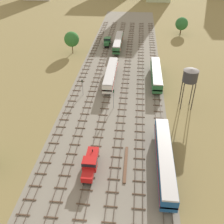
# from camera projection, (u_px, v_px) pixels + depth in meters

# --- Properties ---
(ground_plane) EXTENTS (480.00, 480.00, 0.00)m
(ground_plane) POSITION_uv_depth(u_px,v_px,m) (119.00, 74.00, 86.50)
(ground_plane) COLOR olive
(ballast_bed) EXTENTS (27.71, 176.00, 0.01)m
(ballast_bed) POSITION_uv_depth(u_px,v_px,m) (119.00, 74.00, 86.50)
(ballast_bed) COLOR gray
(ballast_bed) RESTS_ON ground
(track_far_left) EXTENTS (2.40, 126.00, 0.29)m
(track_far_left) POSITION_uv_depth(u_px,v_px,m) (85.00, 71.00, 88.21)
(track_far_left) COLOR #47382D
(track_far_left) RESTS_ON ground
(track_left) EXTENTS (2.40, 126.00, 0.29)m
(track_left) POSITION_uv_depth(u_px,v_px,m) (99.00, 72.00, 87.82)
(track_left) COLOR #47382D
(track_left) RESTS_ON ground
(track_centre_left) EXTENTS (2.40, 126.00, 0.29)m
(track_centre_left) POSITION_uv_depth(u_px,v_px,m) (113.00, 72.00, 87.44)
(track_centre_left) COLOR #47382D
(track_centre_left) RESTS_ON ground
(track_centre) EXTENTS (2.40, 126.00, 0.29)m
(track_centre) POSITION_uv_depth(u_px,v_px,m) (127.00, 73.00, 87.05)
(track_centre) COLOR #47382D
(track_centre) RESTS_ON ground
(track_centre_right) EXTENTS (2.40, 126.00, 0.29)m
(track_centre_right) POSITION_uv_depth(u_px,v_px,m) (141.00, 73.00, 86.67)
(track_centre_right) COLOR #47382D
(track_centre_right) RESTS_ON ground
(track_right) EXTENTS (2.40, 126.00, 0.29)m
(track_right) POSITION_uv_depth(u_px,v_px,m) (155.00, 74.00, 86.28)
(track_right) COLOR #47382D
(track_right) RESTS_ON ground
(shunter_loco_centre_left_nearest) EXTENTS (2.74, 8.46, 3.10)m
(shunter_loco_centre_left_nearest) POSITION_uv_depth(u_px,v_px,m) (90.00, 164.00, 49.47)
(shunter_loco_centre_left_nearest) COLOR red
(shunter_loco_centre_left_nearest) RESTS_ON ground
(passenger_coach_right_near) EXTENTS (2.96, 22.00, 3.80)m
(passenger_coach_right_near) POSITION_uv_depth(u_px,v_px,m) (165.00, 158.00, 49.89)
(passenger_coach_right_near) COLOR #194C8C
(passenger_coach_right_near) RESTS_ON ground
(diesel_railcar_centre_left_mid) EXTENTS (2.96, 20.50, 3.80)m
(diesel_railcar_centre_left_mid) POSITION_uv_depth(u_px,v_px,m) (111.00, 74.00, 80.64)
(diesel_railcar_centre_left_mid) COLOR white
(diesel_railcar_centre_left_mid) RESTS_ON ground
(diesel_railcar_right_midfar) EXTENTS (2.96, 20.50, 3.80)m
(diesel_railcar_right_midfar) POSITION_uv_depth(u_px,v_px,m) (156.00, 74.00, 80.71)
(diesel_railcar_right_midfar) COLOR #286638
(diesel_railcar_right_midfar) RESTS_ON ground
(diesel_railcar_centre_left_far) EXTENTS (2.96, 20.50, 3.80)m
(diesel_railcar_centre_left_far) POSITION_uv_depth(u_px,v_px,m) (118.00, 42.00, 105.47)
(diesel_railcar_centre_left_far) COLOR #286638
(diesel_railcar_centre_left_far) RESTS_ON ground
(shunter_loco_left_farther) EXTENTS (2.74, 8.46, 3.10)m
(shunter_loco_left_farther) POSITION_uv_depth(u_px,v_px,m) (107.00, 41.00, 108.43)
(shunter_loco_left_farther) COLOR #286638
(shunter_loco_left_farther) RESTS_ON ground
(water_tower) EXTENTS (3.91, 3.91, 11.19)m
(water_tower) POSITION_uv_depth(u_px,v_px,m) (190.00, 76.00, 64.62)
(water_tower) COLOR #2D2826
(water_tower) RESTS_ON ground
(signal_post_nearest) EXTENTS (0.28, 0.47, 5.78)m
(signal_post_nearest) POSITION_uv_depth(u_px,v_px,m) (114.00, 96.00, 67.24)
(signal_post_nearest) COLOR gray
(signal_post_nearest) RESTS_ON ground
(signal_post_near) EXTENTS (0.28, 0.47, 5.01)m
(signal_post_near) POSITION_uv_depth(u_px,v_px,m) (82.00, 85.00, 73.33)
(signal_post_near) COLOR gray
(signal_post_near) RESTS_ON ground
(lineside_tree_0) EXTENTS (5.74, 5.74, 8.44)m
(lineside_tree_0) POSITION_uv_depth(u_px,v_px,m) (72.00, 39.00, 99.21)
(lineside_tree_0) COLOR #4C331E
(lineside_tree_0) RESTS_ON ground
(lineside_tree_2) EXTENTS (5.78, 5.78, 7.73)m
(lineside_tree_2) POSITION_uv_depth(u_px,v_px,m) (182.00, 24.00, 119.65)
(lineside_tree_2) COLOR #4C331E
(lineside_tree_2) RESTS_ON ground
(spare_rail_bundle) EXTENTS (0.60, 10.00, 0.24)m
(spare_rail_bundle) POSITION_uv_depth(u_px,v_px,m) (126.00, 164.00, 52.04)
(spare_rail_bundle) COLOR brown
(spare_rail_bundle) RESTS_ON ground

